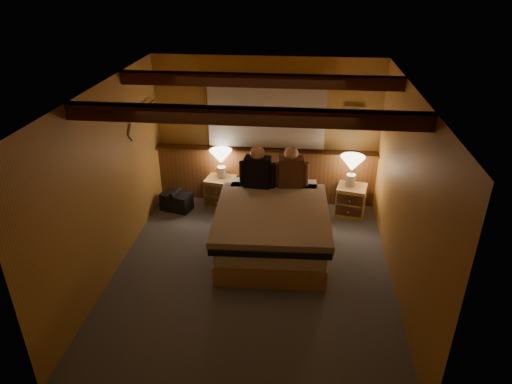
# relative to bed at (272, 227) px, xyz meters

# --- Properties ---
(floor) EXTENTS (4.20, 4.20, 0.00)m
(floor) POSITION_rel_bed_xyz_m (-0.21, -0.58, -0.34)
(floor) COLOR slate
(floor) RESTS_ON ground
(ceiling) EXTENTS (4.20, 4.20, 0.00)m
(ceiling) POSITION_rel_bed_xyz_m (-0.21, -0.58, 2.06)
(ceiling) COLOR #B77C44
(ceiling) RESTS_ON wall_back
(wall_back) EXTENTS (3.60, 0.00, 3.60)m
(wall_back) POSITION_rel_bed_xyz_m (-0.21, 1.52, 0.86)
(wall_back) COLOR #C09245
(wall_back) RESTS_ON floor
(wall_left) EXTENTS (0.00, 4.20, 4.20)m
(wall_left) POSITION_rel_bed_xyz_m (-2.01, -0.58, 0.86)
(wall_left) COLOR #C09245
(wall_left) RESTS_ON floor
(wall_right) EXTENTS (0.00, 4.20, 4.20)m
(wall_right) POSITION_rel_bed_xyz_m (1.59, -0.58, 0.86)
(wall_right) COLOR #C09245
(wall_right) RESTS_ON floor
(wall_front) EXTENTS (3.60, 0.00, 3.60)m
(wall_front) POSITION_rel_bed_xyz_m (-0.21, -2.68, 0.86)
(wall_front) COLOR #C09245
(wall_front) RESTS_ON floor
(wainscot) EXTENTS (3.60, 0.23, 0.94)m
(wainscot) POSITION_rel_bed_xyz_m (-0.21, 1.46, 0.14)
(wainscot) COLOR brown
(wainscot) RESTS_ON wall_back
(curtain_window) EXTENTS (2.18, 0.09, 1.11)m
(curtain_window) POSITION_rel_bed_xyz_m (-0.21, 1.45, 1.18)
(curtain_window) COLOR #462111
(curtain_window) RESTS_ON wall_back
(ceiling_beams) EXTENTS (3.60, 1.65, 0.16)m
(ceiling_beams) POSITION_rel_bed_xyz_m (-0.21, -0.43, 1.97)
(ceiling_beams) COLOR #462111
(ceiling_beams) RESTS_ON ceiling
(coat_rail) EXTENTS (0.05, 0.55, 0.24)m
(coat_rail) POSITION_rel_bed_xyz_m (-1.93, 1.00, 1.32)
(coat_rail) COLOR silver
(coat_rail) RESTS_ON wall_left
(framed_print) EXTENTS (0.30, 0.04, 0.25)m
(framed_print) POSITION_rel_bed_xyz_m (1.14, 1.50, 1.21)
(framed_print) COLOR #A28551
(framed_print) RESTS_ON wall_back
(bed) EXTENTS (1.59, 2.00, 0.66)m
(bed) POSITION_rel_bed_xyz_m (0.00, 0.00, 0.00)
(bed) COLOR #B08B4B
(bed) RESTS_ON floor
(nightstand_left) EXTENTS (0.51, 0.48, 0.50)m
(nightstand_left) POSITION_rel_bed_xyz_m (-0.94, 1.19, -0.10)
(nightstand_left) COLOR #B08B4B
(nightstand_left) RESTS_ON floor
(nightstand_right) EXTENTS (0.52, 0.49, 0.49)m
(nightstand_right) POSITION_rel_bed_xyz_m (1.18, 1.11, -0.10)
(nightstand_right) COLOR #B08B4B
(nightstand_right) RESTS_ON floor
(lamp_left) EXTENTS (0.36, 0.36, 0.47)m
(lamp_left) POSITION_rel_bed_xyz_m (-0.92, 1.25, 0.48)
(lamp_left) COLOR silver
(lamp_left) RESTS_ON nightstand_left
(lamp_right) EXTENTS (0.38, 0.38, 0.49)m
(lamp_right) POSITION_rel_bed_xyz_m (1.15, 1.15, 0.49)
(lamp_right) COLOR silver
(lamp_right) RESTS_ON nightstand_right
(person_left) EXTENTS (0.55, 0.25, 0.66)m
(person_left) POSITION_rel_bed_xyz_m (-0.27, 0.63, 0.58)
(person_left) COLOR black
(person_left) RESTS_ON bed
(person_right) EXTENTS (0.53, 0.26, 0.65)m
(person_right) POSITION_rel_bed_xyz_m (0.22, 0.69, 0.57)
(person_right) COLOR #513220
(person_right) RESTS_ON bed
(duffel_bag) EXTENTS (0.54, 0.41, 0.35)m
(duffel_bag) POSITION_rel_bed_xyz_m (-1.64, 0.97, -0.19)
(duffel_bag) COLOR black
(duffel_bag) RESTS_ON floor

